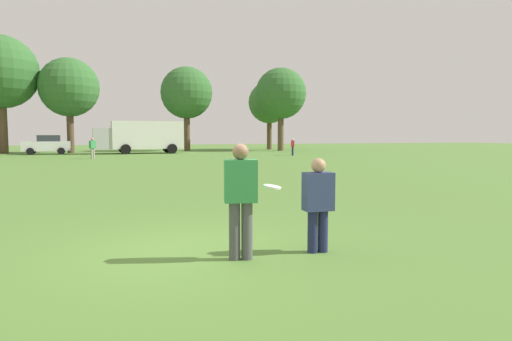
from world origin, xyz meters
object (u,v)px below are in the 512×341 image
at_px(traffic_cone, 329,185).
at_px(parked_car_mid_right, 47,145).
at_px(player_defender, 318,200).
at_px(player_thrower, 241,195).
at_px(frisbee, 272,187).
at_px(bystander_sideline_watcher, 293,146).
at_px(box_truck, 141,136).
at_px(bystander_far_jogger, 93,147).

xyz_separation_m(traffic_cone, parked_car_mid_right, (-12.82, 33.35, 0.69)).
bearing_deg(traffic_cone, parked_car_mid_right, 111.02).
height_order(player_defender, parked_car_mid_right, parked_car_mid_right).
xyz_separation_m(player_thrower, parked_car_mid_right, (-7.99, 40.10, -0.04)).
height_order(frisbee, bystander_sideline_watcher, bystander_sideline_watcher).
bearing_deg(frisbee, box_truck, 89.77).
relative_size(traffic_cone, bystander_far_jogger, 0.30).
bearing_deg(frisbee, player_defender, 9.31).
bearing_deg(bystander_sideline_watcher, bystander_far_jogger, -178.01).
height_order(frisbee, box_truck, box_truck).
bearing_deg(player_thrower, parked_car_mid_right, 101.27).
distance_m(player_defender, traffic_cone, 7.62).
relative_size(traffic_cone, parked_car_mid_right, 0.11).
distance_m(traffic_cone, bystander_sideline_watcher, 25.48).
bearing_deg(bystander_sideline_watcher, player_thrower, -113.39).
relative_size(player_defender, bystander_sideline_watcher, 0.96).
height_order(traffic_cone, bystander_sideline_watcher, bystander_sideline_watcher).
relative_size(parked_car_mid_right, box_truck, 0.50).
height_order(parked_car_mid_right, box_truck, box_truck).
height_order(player_defender, box_truck, box_truck).
xyz_separation_m(player_thrower, frisbee, (0.46, -0.10, 0.11)).
bearing_deg(player_defender, traffic_cone, 62.05).
bearing_deg(box_truck, bystander_sideline_watcher, -34.04).
relative_size(frisbee, traffic_cone, 0.57).
xyz_separation_m(player_thrower, bystander_sideline_watcher, (13.31, 30.77, -0.10)).
height_order(frisbee, bystander_far_jogger, bystander_far_jogger).
bearing_deg(traffic_cone, bystander_sideline_watcher, 70.55).
height_order(box_truck, bystander_far_jogger, box_truck).
distance_m(player_defender, box_truck, 39.33).
bearing_deg(traffic_cone, player_thrower, -125.57).
relative_size(player_thrower, bystander_sideline_watcher, 1.11).
distance_m(player_defender, bystander_sideline_watcher, 33.01).
bearing_deg(traffic_cone, frisbee, -122.55).
bearing_deg(parked_car_mid_right, player_thrower, -78.73).
bearing_deg(frisbee, player_thrower, 168.00).
distance_m(frisbee, bystander_sideline_watcher, 33.44).
relative_size(player_defender, traffic_cone, 3.09).
bearing_deg(bystander_sideline_watcher, frisbee, -112.61).
bearing_deg(box_truck, parked_car_mid_right, 175.00).
xyz_separation_m(player_defender, bystander_sideline_watcher, (12.05, 30.74, 0.05)).
bearing_deg(box_truck, player_defender, -89.06).
height_order(box_truck, bystander_sideline_watcher, box_truck).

